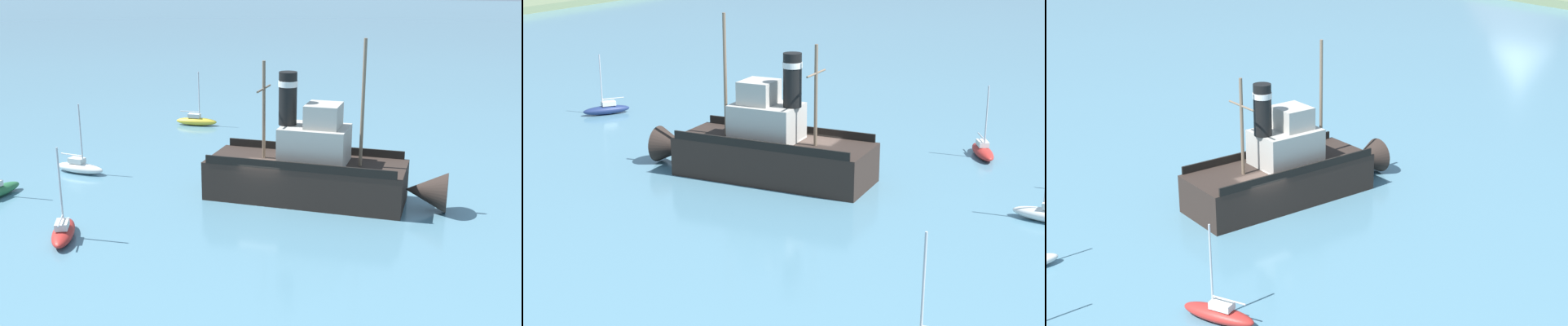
% 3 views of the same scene
% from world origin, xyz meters
% --- Properties ---
extents(ground_plane, '(600.00, 600.00, 0.00)m').
position_xyz_m(ground_plane, '(0.00, 0.00, 0.00)').
color(ground_plane, teal).
extents(old_tugboat, '(4.46, 14.41, 9.90)m').
position_xyz_m(old_tugboat, '(-1.52, 2.93, 1.83)').
color(old_tugboat, '#2D231E').
rests_on(old_tugboat, ground).
extents(sailboat_red, '(3.90, 2.66, 4.90)m').
position_xyz_m(sailboat_red, '(8.51, -8.30, 0.43)').
color(sailboat_red, '#B22823').
rests_on(sailboat_red, ground).
extents(sailboat_navy, '(3.67, 3.20, 4.90)m').
position_xyz_m(sailboat_navy, '(7.69, 21.93, 0.43)').
color(sailboat_navy, navy).
rests_on(sailboat_navy, ground).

